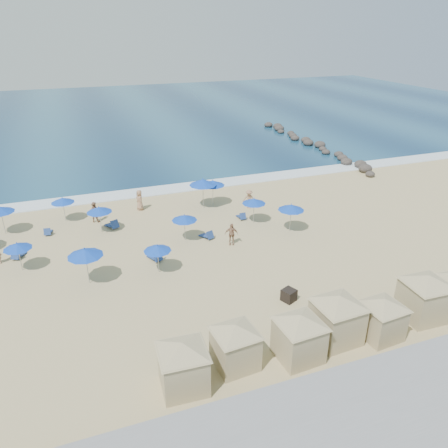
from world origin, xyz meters
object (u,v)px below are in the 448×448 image
(umbrella_6, at_px, (157,248))
(rock_jetty, at_px, (312,144))
(umbrella_2, at_px, (0,209))
(umbrella_11, at_px, (291,207))
(umbrella_3, at_px, (85,252))
(beachgoer_1, at_px, (94,212))
(beachgoer_2, at_px, (231,234))
(trash_bin, at_px, (289,295))
(umbrella_1, at_px, (17,246))
(umbrella_8, at_px, (184,218))
(umbrella_5, at_px, (99,210))
(beachgoer_3, at_px, (249,199))
(cabana_0, at_px, (183,359))
(cabana_5, at_px, (426,291))
(umbrella_7, at_px, (203,182))
(cabana_2, at_px, (300,331))
(cabana_1, at_px, (235,340))
(cabana_3, at_px, (338,312))
(umbrella_9, at_px, (213,183))
(umbrella_4, at_px, (62,200))
(cabana_4, at_px, (383,313))
(beachgoer_4, at_px, (140,200))
(umbrella_10, at_px, (254,201))

(umbrella_6, bearing_deg, rock_jetty, 43.29)
(umbrella_2, xyz_separation_m, umbrella_11, (20.91, -7.23, -0.00))
(umbrella_2, distance_m, umbrella_3, 11.05)
(beachgoer_1, relative_size, beachgoer_2, 1.03)
(trash_bin, bearing_deg, umbrella_1, 124.62)
(umbrella_3, relative_size, umbrella_8, 1.17)
(trash_bin, xyz_separation_m, umbrella_1, (-14.89, 9.18, 1.43))
(umbrella_8, bearing_deg, rock_jetty, 41.72)
(umbrella_5, bearing_deg, beachgoer_3, 2.56)
(cabana_0, distance_m, umbrella_11, 17.54)
(cabana_5, distance_m, umbrella_3, 19.71)
(cabana_0, bearing_deg, umbrella_7, 69.91)
(umbrella_3, bearing_deg, umbrella_6, -3.08)
(rock_jetty, relative_size, cabana_2, 6.14)
(rock_jetty, height_order, umbrella_6, umbrella_6)
(cabana_1, height_order, umbrella_8, cabana_1)
(cabana_3, bearing_deg, cabana_1, 179.61)
(umbrella_7, height_order, beachgoer_1, umbrella_7)
(trash_bin, bearing_deg, umbrella_9, 64.02)
(umbrella_1, xyz_separation_m, umbrella_7, (14.52, 6.12, 0.57))
(cabana_3, xyz_separation_m, umbrella_4, (-12.52, 20.32, 0.17))
(cabana_2, bearing_deg, beachgoer_2, 84.17)
(cabana_1, xyz_separation_m, cabana_4, (7.81, -0.64, -0.02))
(cabana_3, bearing_deg, umbrella_1, 139.88)
(cabana_1, distance_m, beachgoer_2, 12.49)
(trash_bin, xyz_separation_m, cabana_0, (-7.56, -4.35, 1.20))
(beachgoer_2, bearing_deg, rock_jetty, 67.81)
(cabana_1, relative_size, cabana_5, 0.87)
(cabana_5, bearing_deg, umbrella_7, 108.75)
(umbrella_1, xyz_separation_m, beachgoer_4, (9.19, 7.54, -0.89))
(umbrella_9, xyz_separation_m, beachgoer_3, (2.76, -1.72, -1.26))
(cabana_4, distance_m, umbrella_8, 15.57)
(umbrella_1, distance_m, umbrella_4, 7.85)
(umbrella_1, xyz_separation_m, umbrella_11, (19.41, -0.81, 0.23))
(rock_jetty, xyz_separation_m, umbrella_3, (-30.29, -24.17, 1.80))
(umbrella_11, height_order, beachgoer_1, umbrella_11)
(cabana_2, xyz_separation_m, umbrella_1, (-13.06, 13.58, 0.23))
(cabana_2, bearing_deg, beachgoer_4, 100.38)
(beachgoer_1, bearing_deg, trash_bin, 147.27)
(cabana_3, distance_m, umbrella_3, 15.16)
(umbrella_9, height_order, umbrella_11, umbrella_9)
(cabana_2, relative_size, cabana_4, 1.07)
(rock_jetty, bearing_deg, umbrella_4, -156.31)
(cabana_3, relative_size, umbrella_2, 2.00)
(umbrella_10, xyz_separation_m, beachgoer_3, (0.88, 2.99, -1.05))
(cabana_1, xyz_separation_m, cabana_2, (3.07, -0.56, 0.09))
(cabana_1, height_order, umbrella_5, cabana_1)
(rock_jetty, height_order, umbrella_2, umbrella_2)
(rock_jetty, bearing_deg, umbrella_5, -149.52)
(umbrella_1, bearing_deg, trash_bin, -31.65)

